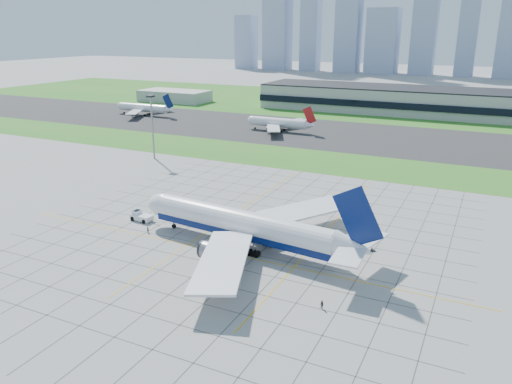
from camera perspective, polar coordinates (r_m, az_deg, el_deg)
ground at (r=120.75m, az=-3.32°, el=-6.55°), size 1400.00×1400.00×0.00m
grass_median at (r=199.72m, az=9.30°, el=3.28°), size 700.00×35.00×0.04m
asphalt_taxiway at (r=251.66m, az=12.97°, el=6.11°), size 700.00×75.00×0.04m
grass_far at (r=358.29m, az=17.11°, el=9.24°), size 700.00×145.00×0.04m
apron_markings at (r=129.52m, az=-0.77°, el=-4.74°), size 120.00×130.00×0.03m
terminal at (r=328.54m, az=23.46°, el=9.21°), size 260.00×43.00×15.80m
service_block at (r=375.91m, az=-9.29°, el=10.79°), size 50.00×25.00×8.00m
light_mast at (r=205.72m, az=-11.81°, el=8.17°), size 2.50×2.50×25.60m
city_skyline at (r=618.87m, az=21.03°, el=17.78°), size 523.00×32.40×160.00m
airliner at (r=119.96m, az=-1.40°, el=-3.83°), size 63.94×64.50×20.14m
pushback_tug at (r=141.41m, az=-13.03°, el=-2.72°), size 9.53×3.86×2.62m
crew_near at (r=132.68m, az=-12.25°, el=-4.23°), size 0.55×0.68×1.62m
crew_far at (r=97.16m, az=7.53°, el=-12.67°), size 1.03×0.97×1.68m
distant_jet_0 at (r=317.37m, az=-12.71°, el=9.36°), size 39.57×42.66×14.08m
distant_jet_1 at (r=259.79m, az=2.69°, el=7.92°), size 35.62×42.66×14.08m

